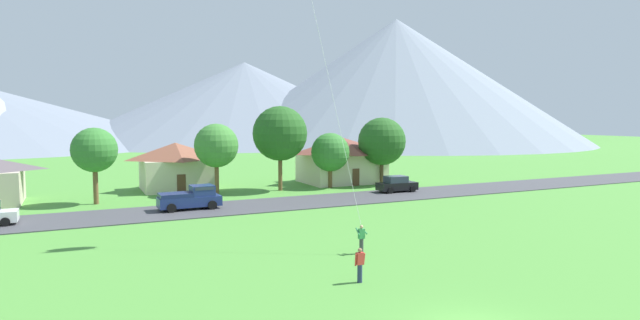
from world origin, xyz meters
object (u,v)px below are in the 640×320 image
at_px(pickup_truck_navy_west_side, 191,198).
at_px(tree_near_left, 94,150).
at_px(tree_left_of_center, 382,141).
at_px(tree_near_right, 216,146).
at_px(tree_center, 280,134).
at_px(parked_car_black_mid_west, 397,184).
at_px(tree_right_of_center, 330,152).
at_px(house_left_center, 176,165).
at_px(watcher_person, 360,264).
at_px(house_leftmost, 341,159).

bearing_deg(pickup_truck_navy_west_side, tree_near_left, 136.99).
xyz_separation_m(tree_left_of_center, tree_near_right, (-19.48, 0.63, -0.09)).
relative_size(tree_center, parked_car_black_mid_west, 2.15).
relative_size(parked_car_black_mid_west, pickup_truck_navy_west_side, 0.81).
xyz_separation_m(tree_right_of_center, pickup_truck_navy_west_side, (-17.10, -7.56, -2.94)).
relative_size(house_left_center, watcher_person, 4.54).
relative_size(house_leftmost, house_left_center, 1.29).
bearing_deg(parked_car_black_mid_west, tree_near_right, 158.68).
bearing_deg(tree_near_right, tree_left_of_center, -1.85).
bearing_deg(parked_car_black_mid_west, tree_center, 147.38).
height_order(house_left_center, tree_center, tree_center).
height_order(house_left_center, tree_right_of_center, tree_right_of_center).
xyz_separation_m(house_left_center, tree_near_left, (-8.30, -6.50, 2.25)).
distance_m(tree_near_left, tree_center, 18.48).
relative_size(house_left_center, tree_near_left, 1.09).
xyz_separation_m(tree_near_left, watcher_person, (10.52, -29.92, -4.06)).
distance_m(house_leftmost, house_left_center, 19.52).
distance_m(house_left_center, watcher_person, 36.54).
height_order(tree_center, parked_car_black_mid_west, tree_center).
relative_size(tree_left_of_center, parked_car_black_mid_west, 1.86).
distance_m(tree_right_of_center, watcher_person, 33.83).
relative_size(tree_right_of_center, watcher_person, 3.69).
bearing_deg(tree_right_of_center, tree_left_of_center, -2.53).
bearing_deg(tree_near_left, tree_left_of_center, 0.95).
relative_size(house_leftmost, tree_near_left, 1.41).
relative_size(house_leftmost, tree_center, 1.08).
bearing_deg(house_leftmost, tree_near_right, -168.16).
distance_m(tree_left_of_center, tree_center, 12.60).
height_order(house_leftmost, tree_center, tree_center).
height_order(parked_car_black_mid_west, pickup_truck_navy_west_side, pickup_truck_navy_west_side).
distance_m(tree_left_of_center, tree_near_right, 19.49).
distance_m(parked_car_black_mid_west, watcher_person, 30.44).
height_order(tree_left_of_center, pickup_truck_navy_west_side, tree_left_of_center).
distance_m(tree_left_of_center, watcher_person, 36.90).
bearing_deg(tree_center, watcher_person, -104.27).
bearing_deg(watcher_person, tree_left_of_center, 56.13).
xyz_separation_m(house_leftmost, tree_near_left, (-27.72, -4.55, 2.08)).
xyz_separation_m(house_left_center, tree_near_right, (3.17, -5.36, 2.33)).
distance_m(house_left_center, tree_left_of_center, 23.55).
bearing_deg(tree_right_of_center, tree_near_right, 178.50).
distance_m(parked_car_black_mid_west, pickup_truck_navy_west_side, 21.72).
xyz_separation_m(tree_center, tree_right_of_center, (5.93, -0.26, -2.18)).
relative_size(house_left_center, tree_right_of_center, 1.23).
xyz_separation_m(tree_near_left, tree_left_of_center, (30.95, 0.51, 0.16)).
bearing_deg(tree_near_right, tree_center, -0.66).
bearing_deg(tree_left_of_center, house_leftmost, 128.73).
xyz_separation_m(tree_left_of_center, tree_center, (-12.54, 0.55, 1.07)).
height_order(tree_right_of_center, tree_near_right, tree_near_right).
xyz_separation_m(tree_left_of_center, tree_right_of_center, (-6.62, 0.29, -1.10)).
xyz_separation_m(house_left_center, tree_left_of_center, (22.65, -5.99, 2.42)).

